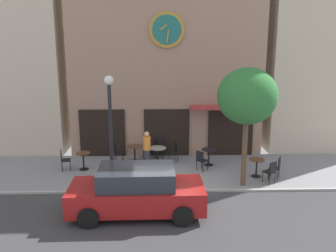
% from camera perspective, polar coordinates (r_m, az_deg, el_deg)
% --- Properties ---
extents(ground_plane, '(27.80, 10.17, 0.13)m').
position_cam_1_polar(ground_plane, '(12.96, -0.25, -11.62)').
color(ground_plane, gray).
extents(clock_building, '(9.35, 3.43, 11.50)m').
position_cam_1_polar(clock_building, '(17.94, -0.29, 14.72)').
color(clock_building, '#9E7A66').
rests_on(clock_building, ground_plane).
extents(neighbor_building_left, '(6.03, 3.36, 12.02)m').
position_cam_1_polar(neighbor_building_left, '(20.07, -24.88, 13.69)').
color(neighbor_building_left, beige).
rests_on(neighbor_building_left, ground_plane).
extents(neighbor_building_right, '(5.33, 3.69, 12.68)m').
position_cam_1_polar(neighbor_building_right, '(20.41, 22.84, 14.78)').
color(neighbor_building_right, beige).
rests_on(neighbor_building_right, ground_plane).
extents(street_lamp, '(0.36, 0.36, 4.22)m').
position_cam_1_polar(street_lamp, '(13.96, -9.15, -0.54)').
color(street_lamp, black).
rests_on(street_lamp, ground_plane).
extents(street_tree, '(2.23, 2.01, 4.56)m').
position_cam_1_polar(street_tree, '(13.49, 12.54, 4.58)').
color(street_tree, brown).
rests_on(street_tree, ground_plane).
extents(cafe_table_near_door, '(0.62, 0.62, 0.77)m').
position_cam_1_polar(cafe_table_near_door, '(15.99, -13.37, -5.07)').
color(cafe_table_near_door, black).
rests_on(cafe_table_near_door, ground_plane).
extents(cafe_table_leftmost, '(0.77, 0.77, 0.74)m').
position_cam_1_polar(cafe_table_leftmost, '(16.69, -5.34, -3.84)').
color(cafe_table_leftmost, black).
rests_on(cafe_table_leftmost, ground_plane).
extents(cafe_table_rightmost, '(0.78, 0.78, 0.75)m').
position_cam_1_polar(cafe_table_rightmost, '(16.33, -1.68, -4.14)').
color(cafe_table_rightmost, black).
rests_on(cafe_table_rightmost, ground_plane).
extents(cafe_table_center_right, '(0.67, 0.67, 0.75)m').
position_cam_1_polar(cafe_table_center_right, '(16.22, 6.55, -4.50)').
color(cafe_table_center_right, black).
rests_on(cafe_table_center_right, ground_plane).
extents(cafe_table_near_curb, '(0.64, 0.64, 0.75)m').
position_cam_1_polar(cafe_table_near_curb, '(15.22, 13.98, -6.07)').
color(cafe_table_near_curb, black).
rests_on(cafe_table_near_curb, ground_plane).
extents(cafe_chair_under_awning, '(0.54, 0.54, 0.90)m').
position_cam_1_polar(cafe_chair_under_awning, '(15.22, 16.97, -6.15)').
color(cafe_chair_under_awning, black).
rests_on(cafe_chair_under_awning, ground_plane).
extents(cafe_chair_near_lamp, '(0.51, 0.51, 0.90)m').
position_cam_1_polar(cafe_chair_near_lamp, '(16.59, 1.05, -3.96)').
color(cafe_chair_near_lamp, black).
rests_on(cafe_chair_near_lamp, ground_plane).
extents(cafe_chair_by_entrance, '(0.45, 0.45, 0.90)m').
position_cam_1_polar(cafe_chair_by_entrance, '(17.13, -1.25, -3.40)').
color(cafe_chair_by_entrance, black).
rests_on(cafe_chair_by_entrance, ground_plane).
extents(cafe_chair_facing_wall, '(0.42, 0.42, 0.90)m').
position_cam_1_polar(cafe_chair_facing_wall, '(16.67, -8.17, -4.02)').
color(cafe_chair_facing_wall, black).
rests_on(cafe_chair_facing_wall, ground_plane).
extents(cafe_chair_left_end, '(0.57, 0.57, 0.90)m').
position_cam_1_polar(cafe_chair_left_end, '(15.49, 5.31, -5.28)').
color(cafe_chair_left_end, black).
rests_on(cafe_chair_left_end, ground_plane).
extents(cafe_chair_corner, '(0.49, 0.49, 0.90)m').
position_cam_1_polar(cafe_chair_corner, '(16.13, -16.34, -5.01)').
color(cafe_chair_corner, black).
rests_on(cafe_chair_corner, ground_plane).
extents(cafe_chair_near_tree, '(0.55, 0.55, 0.90)m').
position_cam_1_polar(cafe_chair_near_tree, '(14.65, 16.13, -6.84)').
color(cafe_chair_near_tree, black).
rests_on(cafe_chair_near_tree, ground_plane).
extents(cafe_chair_right_end, '(0.54, 0.54, 0.90)m').
position_cam_1_polar(cafe_chair_right_end, '(17.07, -2.92, -3.48)').
color(cafe_chair_right_end, black).
rests_on(cafe_chair_right_end, ground_plane).
extents(pedestrian_orange, '(0.38, 0.38, 1.67)m').
position_cam_1_polar(pedestrian_orange, '(15.65, -3.38, -3.76)').
color(pedestrian_orange, '#2D2D38').
rests_on(pedestrian_orange, ground_plane).
extents(parked_car_red, '(4.33, 2.07, 1.55)m').
position_cam_1_polar(parked_car_red, '(11.69, -5.01, -10.33)').
color(parked_car_red, maroon).
rests_on(parked_car_red, ground_plane).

